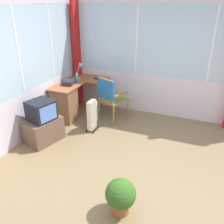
# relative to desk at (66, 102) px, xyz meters

# --- Properties ---
(ground) EXTENTS (5.69, 5.53, 0.06)m
(ground) POSITION_rel_desk_xyz_m (-1.34, -1.97, -0.44)
(ground) COLOR olive
(north_window_panel) EXTENTS (4.69, 0.07, 2.53)m
(north_window_panel) POSITION_rel_desk_xyz_m (-1.34, 0.32, 0.86)
(north_window_panel) COLOR silver
(north_window_panel) RESTS_ON ground
(east_window_panel) EXTENTS (0.07, 4.53, 2.53)m
(east_window_panel) POSITION_rel_desk_xyz_m (1.04, -1.97, 0.85)
(east_window_panel) COLOR silver
(east_window_panel) RESTS_ON ground
(curtain_corner) EXTENTS (0.24, 0.09, 2.43)m
(curtain_corner) POSITION_rel_desk_xyz_m (0.91, 0.19, 0.81)
(curtain_corner) COLOR #B31E1F
(curtain_corner) RESTS_ON ground
(desk) EXTENTS (1.29, 0.87, 0.75)m
(desk) POSITION_rel_desk_xyz_m (0.00, 0.00, 0.00)
(desk) COLOR #975734
(desk) RESTS_ON ground
(desk_lamp) EXTENTS (0.23, 0.20, 0.36)m
(desk_lamp) POSITION_rel_desk_xyz_m (0.68, -0.01, 0.58)
(desk_lamp) COLOR #B2B7BC
(desk_lamp) RESTS_ON desk
(tv_remote) EXTENTS (0.05, 0.15, 0.02)m
(tv_remote) POSITION_rel_desk_xyz_m (0.74, -0.39, 0.35)
(tv_remote) COLOR black
(tv_remote) RESTS_ON desk
(spray_bottle) EXTENTS (0.06, 0.06, 0.22)m
(spray_bottle) POSITION_rel_desk_xyz_m (0.41, -0.06, 0.44)
(spray_bottle) COLOR #48B6D3
(spray_bottle) RESTS_ON desk
(paper_tray) EXTENTS (0.33, 0.27, 0.09)m
(paper_tray) POSITION_rel_desk_xyz_m (0.18, 0.02, 0.39)
(paper_tray) COLOR #29262E
(paper_tray) RESTS_ON desk
(wooden_armchair) EXTENTS (0.64, 0.63, 0.96)m
(wooden_armchair) POSITION_rel_desk_xyz_m (0.27, -0.89, 0.20)
(wooden_armchair) COLOR olive
(wooden_armchair) RESTS_ON ground
(tv_on_stand) EXTENTS (0.74, 0.60, 0.81)m
(tv_on_stand) POSITION_rel_desk_xyz_m (-0.94, -0.08, -0.05)
(tv_on_stand) COLOR brown
(tv_on_stand) RESTS_ON ground
(space_heater) EXTENTS (0.31, 0.17, 0.64)m
(space_heater) POSITION_rel_desk_xyz_m (-0.21, -0.73, -0.08)
(space_heater) COLOR silver
(space_heater) RESTS_ON ground
(potted_plant) EXTENTS (0.38, 0.38, 0.49)m
(potted_plant) POSITION_rel_desk_xyz_m (-1.99, -1.98, -0.14)
(potted_plant) COLOR #9C5B2F
(potted_plant) RESTS_ON ground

